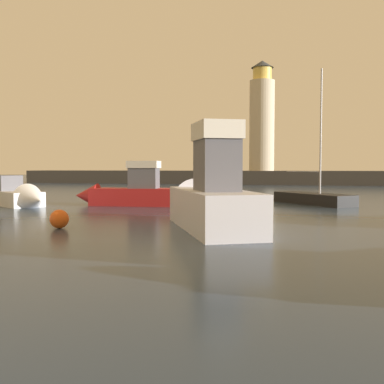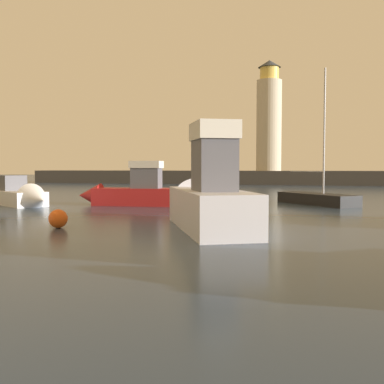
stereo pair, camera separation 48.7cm
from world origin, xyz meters
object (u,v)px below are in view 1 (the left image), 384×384
(lighthouse, at_px, (262,119))
(motorboat_5, at_px, (18,197))
(motorboat_1, at_px, (126,192))
(sailboat_moored, at_px, (313,198))
(motorboat_4, at_px, (207,198))
(mooring_buoy, at_px, (59,219))

(lighthouse, distance_m, motorboat_5, 45.28)
(motorboat_1, distance_m, sailboat_moored, 12.53)
(lighthouse, bearing_deg, motorboat_4, -87.74)
(motorboat_4, distance_m, motorboat_5, 15.51)
(motorboat_4, bearing_deg, mooring_buoy, -160.78)
(sailboat_moored, bearing_deg, motorboat_4, -109.66)
(motorboat_4, relative_size, mooring_buoy, 11.58)
(lighthouse, height_order, motorboat_5, lighthouse)
(motorboat_4, relative_size, sailboat_moored, 0.99)
(motorboat_4, height_order, motorboat_5, motorboat_4)
(sailboat_moored, bearing_deg, motorboat_1, -161.91)
(motorboat_4, xyz_separation_m, motorboat_5, (-13.82, 7.01, -0.59))
(motorboat_4, bearing_deg, motorboat_5, 153.11)
(lighthouse, height_order, sailboat_moored, lighthouse)
(lighthouse, bearing_deg, motorboat_5, -105.51)
(lighthouse, relative_size, motorboat_5, 2.34)
(motorboat_1, bearing_deg, motorboat_4, -51.12)
(sailboat_moored, bearing_deg, mooring_buoy, -124.69)
(lighthouse, height_order, motorboat_4, lighthouse)
(lighthouse, relative_size, motorboat_4, 1.84)
(sailboat_moored, relative_size, mooring_buoy, 11.64)
(motorboat_1, bearing_deg, lighthouse, 82.55)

